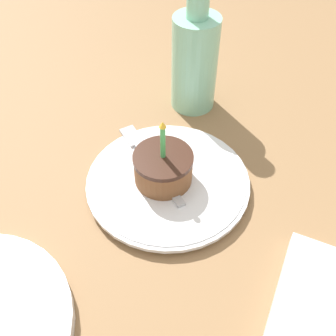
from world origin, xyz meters
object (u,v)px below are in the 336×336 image
at_px(cake_slice, 163,167).
at_px(bottle, 195,60).
at_px(plate, 168,182).
at_px(fork, 147,158).

relative_size(cake_slice, bottle, 0.49).
distance_m(cake_slice, bottle, 0.21).
height_order(plate, bottle, bottle).
distance_m(cake_slice, fork, 0.05).
height_order(cake_slice, bottle, bottle).
bearing_deg(fork, bottle, -91.37).
height_order(plate, fork, fork).
bearing_deg(bottle, plate, 101.73).
relative_size(cake_slice, fork, 0.69).
distance_m(plate, bottle, 0.22).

